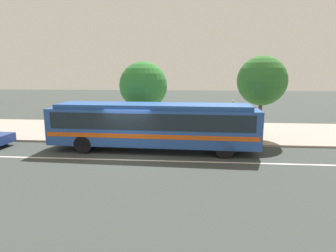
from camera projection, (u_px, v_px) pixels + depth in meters
ground_plane at (127, 156)px, 15.56m from camera, size 120.00×120.00×0.00m
sidewalk_slab at (146, 131)px, 21.96m from camera, size 60.00×8.00×0.12m
lane_stripe_center at (124, 160)px, 14.77m from camera, size 56.00×0.16×0.01m
transit_bus at (153, 123)px, 16.34m from camera, size 11.82×2.87×2.70m
pedestrian_waiting_near_sign at (231, 127)px, 17.82m from camera, size 0.35×0.35×1.66m
pedestrian_walking_along_curb at (172, 125)px, 18.24m from camera, size 0.48×0.48×1.78m
bus_stop_sign at (233, 115)px, 17.90m from camera, size 0.10×0.44×2.64m
street_tree_near_stop at (143, 86)px, 19.79m from camera, size 3.30×3.30×5.08m
street_tree_mid_block at (262, 81)px, 18.81m from camera, size 3.24×3.24×5.41m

